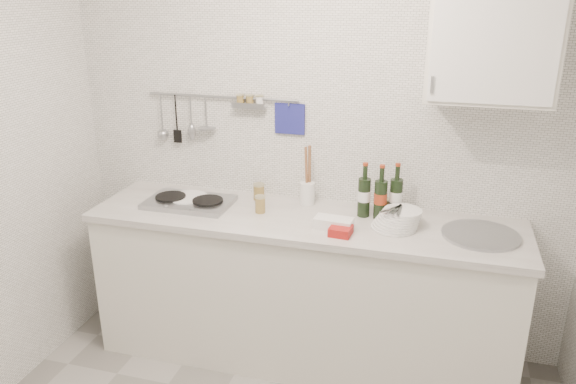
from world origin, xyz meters
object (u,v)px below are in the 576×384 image
object	(u,v)px
plate_stack_hob	(187,199)
utensil_crock	(307,190)
plate_stack_sink	(398,219)
wine_bottles	(380,191)
wall_cabinet	(494,28)

from	to	relation	value
plate_stack_hob	utensil_crock	world-z (taller)	utensil_crock
plate_stack_hob	plate_stack_sink	bearing A→B (deg)	-1.74
wine_bottles	utensil_crock	bearing A→B (deg)	168.84
utensil_crock	wall_cabinet	bearing A→B (deg)	-5.15
utensil_crock	plate_stack_hob	bearing A→B (deg)	-166.29
wine_bottles	utensil_crock	size ratio (longest dim) A/B	0.85
plate_stack_sink	wine_bottles	size ratio (longest dim) A/B	0.85
wall_cabinet	wine_bottles	bearing A→B (deg)	-179.70
wine_bottles	utensil_crock	world-z (taller)	utensil_crock
plate_stack_sink	plate_stack_hob	bearing A→B (deg)	178.26
wall_cabinet	wine_bottles	world-z (taller)	wall_cabinet
plate_stack_hob	plate_stack_sink	distance (m)	1.25
wine_bottles	utensil_crock	distance (m)	0.45
wall_cabinet	plate_stack_hob	xyz separation A→B (m)	(-1.63, -0.09, -1.01)
plate_stack_sink	wine_bottles	world-z (taller)	wine_bottles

